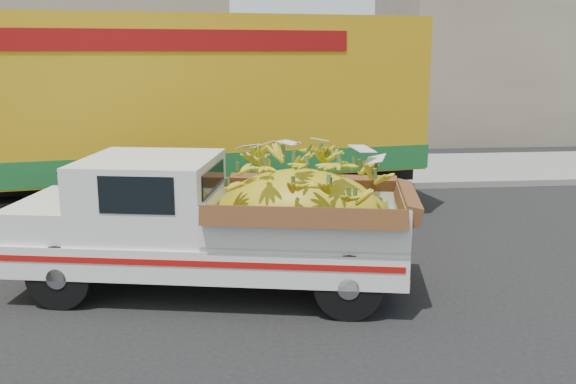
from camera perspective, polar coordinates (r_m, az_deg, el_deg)
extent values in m
plane|color=black|center=(8.65, -10.07, -9.32)|extent=(100.00, 100.00, 0.00)
cube|color=gray|center=(14.79, -8.44, 0.20)|extent=(60.00, 0.25, 0.15)
cube|color=gray|center=(16.85, -8.16, 1.69)|extent=(60.00, 4.00, 0.14)
cube|color=gray|center=(26.98, 24.07, 11.02)|extent=(14.00, 6.00, 6.00)
cylinder|color=black|center=(8.60, -19.58, -7.04)|extent=(0.86, 0.40, 0.83)
cylinder|color=black|center=(10.00, -15.77, -4.08)|extent=(0.86, 0.40, 0.83)
cylinder|color=black|center=(7.83, 5.41, -8.29)|extent=(0.86, 0.40, 0.83)
cylinder|color=black|center=(9.34, 5.44, -4.83)|extent=(0.86, 0.40, 0.83)
cube|color=white|center=(8.71, -6.91, -4.82)|extent=(5.41, 2.85, 0.43)
cube|color=#A50F0C|center=(7.82, -8.37, -6.34)|extent=(4.94, 1.01, 0.08)
cube|color=silver|center=(9.59, -21.84, -4.74)|extent=(0.47, 1.81, 0.15)
cube|color=white|center=(9.28, -19.79, -1.79)|extent=(1.26, 1.90, 0.39)
cube|color=white|center=(8.73, -12.11, -0.18)|extent=(2.02, 2.09, 0.98)
cube|color=black|center=(7.83, -13.36, -0.30)|extent=(0.92, 0.20, 0.46)
cube|color=white|center=(8.40, 1.79, -1.90)|extent=(2.83, 2.32, 0.56)
ellipsoid|color=gold|center=(8.43, 1.04, -2.64)|extent=(2.52, 1.91, 1.40)
cylinder|color=black|center=(12.40, 6.69, 0.12)|extent=(1.14, 0.50, 1.10)
cylinder|color=black|center=(14.23, 3.63, 1.78)|extent=(1.14, 0.50, 1.10)
cylinder|color=black|center=(12.00, 1.39, -0.21)|extent=(1.14, 0.50, 1.10)
cylinder|color=black|center=(13.88, -1.05, 1.53)|extent=(1.14, 0.50, 1.10)
cube|color=black|center=(12.41, -15.66, 0.84)|extent=(12.00, 3.02, 0.36)
cube|color=#BE9012|center=(12.20, -16.10, 8.22)|extent=(12.01, 4.46, 2.84)
cube|color=#1B5F29|center=(12.34, -15.77, 2.79)|extent=(12.08, 4.49, 0.45)
cube|color=maroon|center=(10.92, -16.40, 12.86)|extent=(8.28, 1.45, 0.35)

